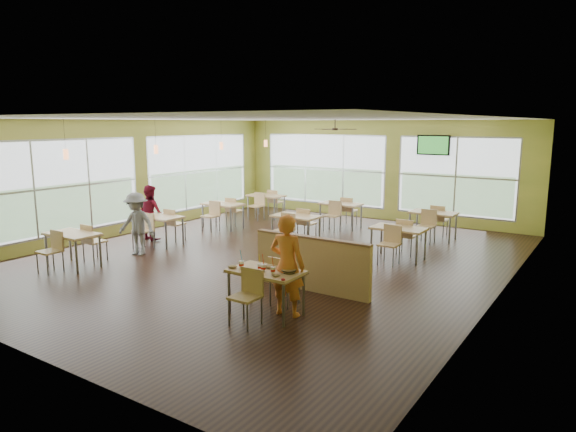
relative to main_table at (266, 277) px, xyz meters
The scene contains 20 objects.
room 3.73m from the main_table, 123.69° to the left, with size 12.00×12.04×3.20m.
window_bays 7.70m from the main_table, 127.41° to the left, with size 9.24×10.24×2.38m.
main_table is the anchor object (origin of this frame).
half_wall_divider 1.45m from the main_table, 90.00° to the left, with size 2.40×0.14×1.04m.
dining_tables 5.61m from the main_table, 122.91° to the left, with size 6.92×8.72×0.87m.
pendant_lights 6.62m from the main_table, 144.75° to the left, with size 0.11×7.31×0.86m.
ceiling_fan 6.73m from the main_table, 108.43° to the left, with size 1.25×1.25×0.29m.
tv_backwall 9.08m from the main_table, 91.29° to the left, with size 1.00×0.07×0.60m.
man_plaid 0.41m from the main_table, 28.99° to the left, with size 0.61×0.40×1.68m, color #EE481A.
patron_maroon 6.48m from the main_table, 154.45° to the left, with size 0.72×0.56×1.48m, color maroon.
patron_grey 5.05m from the main_table, 163.22° to the left, with size 0.97×0.56×1.50m, color slate.
cup_blue 0.46m from the main_table, 160.24° to the right, with size 0.09×0.09×0.34m.
cup_yellow 0.20m from the main_table, 138.43° to the right, with size 0.08×0.08×0.29m.
cup_red_near 0.21m from the main_table, 78.81° to the right, with size 0.09×0.09×0.32m.
cup_red_far 0.29m from the main_table, 25.04° to the right, with size 0.08×0.08×0.30m.
food_basket 0.43m from the main_table, 12.88° to the left, with size 0.24×0.24×0.05m.
ketchup_cup 0.63m from the main_table, 29.04° to the right, with size 0.06×0.06×0.03m, color #A6191F.
wrapper_left 0.59m from the main_table, 160.93° to the right, with size 0.16×0.14×0.04m, color #9A7A4A.
wrapper_mid 0.21m from the main_table, 102.59° to the left, with size 0.19×0.18×0.05m, color #9A7A4A.
wrapper_right 0.40m from the main_table, 28.92° to the right, with size 0.13×0.12×0.03m, color #9A7A4A.
Camera 1 is at (6.72, -9.50, 3.10)m, focal length 32.00 mm.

